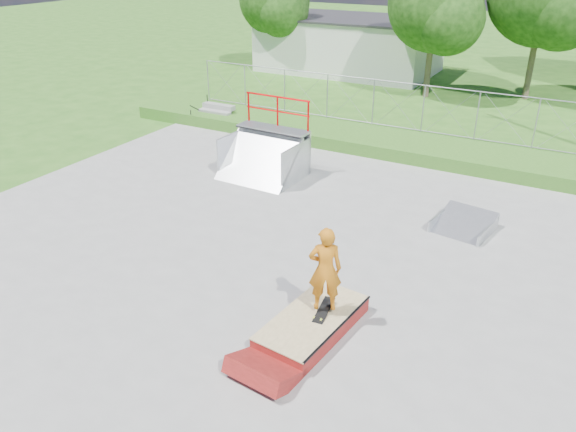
# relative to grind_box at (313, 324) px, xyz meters

# --- Properties ---
(ground) EXTENTS (120.00, 120.00, 0.00)m
(ground) POSITION_rel_grind_box_xyz_m (-1.63, 1.95, -0.19)
(ground) COLOR #2D611B
(ground) RESTS_ON ground
(concrete_pad) EXTENTS (20.00, 16.00, 0.04)m
(concrete_pad) POSITION_rel_grind_box_xyz_m (-1.63, 1.95, -0.17)
(concrete_pad) COLOR gray
(concrete_pad) RESTS_ON ground
(grass_berm) EXTENTS (24.00, 3.00, 0.50)m
(grass_berm) POSITION_rel_grind_box_xyz_m (-1.63, 11.45, 0.06)
(grass_berm) COLOR #2D611B
(grass_berm) RESTS_ON ground
(grind_box) EXTENTS (1.48, 2.65, 0.38)m
(grind_box) POSITION_rel_grind_box_xyz_m (0.00, 0.00, 0.00)
(grind_box) COLOR maroon
(grind_box) RESTS_ON concrete_pad
(quarter_pipe) EXTENTS (2.58, 2.20, 2.51)m
(quarter_pipe) POSITION_rel_grind_box_xyz_m (-5.18, 6.54, 1.07)
(quarter_pipe) COLOR #AEB2B7
(quarter_pipe) RESTS_ON concrete_pad
(flat_bank_ramp) EXTENTS (1.63, 1.70, 0.43)m
(flat_bank_ramp) POSITION_rel_grind_box_xyz_m (1.58, 5.91, 0.03)
(flat_bank_ramp) COLOR #AEB2B7
(flat_bank_ramp) RESTS_ON concrete_pad
(skateboard) EXTENTS (0.30, 0.81, 0.13)m
(skateboard) POSITION_rel_grind_box_xyz_m (0.13, 0.23, 0.23)
(skateboard) COLOR black
(skateboard) RESTS_ON grind_box
(skater) EXTENTS (0.78, 0.68, 1.79)m
(skater) POSITION_rel_grind_box_xyz_m (0.13, 0.23, 1.12)
(skater) COLOR #C16913
(skater) RESTS_ON grind_box
(concrete_stairs) EXTENTS (1.50, 1.60, 0.80)m
(concrete_stairs) POSITION_rel_grind_box_xyz_m (-10.13, 10.65, 0.21)
(concrete_stairs) COLOR gray
(concrete_stairs) RESTS_ON ground
(chain_link_fence) EXTENTS (20.00, 0.06, 1.80)m
(chain_link_fence) POSITION_rel_grind_box_xyz_m (-1.63, 12.45, 1.21)
(chain_link_fence) COLOR gray
(chain_link_fence) RESTS_ON grass_berm
(utility_building_flat) EXTENTS (10.00, 6.00, 3.00)m
(utility_building_flat) POSITION_rel_grind_box_xyz_m (-9.63, 23.95, 1.31)
(utility_building_flat) COLOR silver
(utility_building_flat) RESTS_ON ground
(tree_left_near) EXTENTS (4.76, 4.48, 6.65)m
(tree_left_near) POSITION_rel_grind_box_xyz_m (-3.38, 19.78, 4.05)
(tree_left_near) COLOR brown
(tree_left_near) RESTS_ON ground
(tree_left_far) EXTENTS (4.42, 4.16, 6.18)m
(tree_left_far) POSITION_rel_grind_box_xyz_m (-13.40, 21.80, 3.75)
(tree_left_far) COLOR brown
(tree_left_far) RESTS_ON ground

